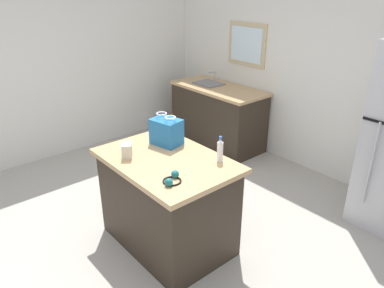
{
  "coord_description": "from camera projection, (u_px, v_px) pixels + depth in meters",
  "views": [
    {
      "loc": [
        2.38,
        -1.59,
        2.34
      ],
      "look_at": [
        0.03,
        0.41,
        0.95
      ],
      "focal_mm": 34.39,
      "sensor_mm": 36.0,
      "label": 1
    }
  ],
  "objects": [
    {
      "name": "left_wall",
      "position": [
        37.0,
        61.0,
        4.82
      ],
      "size": [
        0.1,
        5.04,
        2.72
      ],
      "color": "silver",
      "rests_on": "ground"
    },
    {
      "name": "small_box",
      "position": [
        127.0,
        151.0,
        3.22
      ],
      "size": [
        0.15,
        0.14,
        0.13
      ],
      "primitive_type": "cube",
      "rotation": [
        0.0,
        0.0,
        -0.6
      ],
      "color": "beige",
      "rests_on": "kitchen_island"
    },
    {
      "name": "ear_defenders",
      "position": [
        172.0,
        179.0,
        2.84
      ],
      "size": [
        0.21,
        0.21,
        0.06
      ],
      "color": "black",
      "rests_on": "kitchen_island"
    },
    {
      "name": "back_wall",
      "position": [
        320.0,
        67.0,
        4.5
      ],
      "size": [
        5.25,
        0.13,
        2.72
      ],
      "color": "silver",
      "rests_on": "ground"
    },
    {
      "name": "shopping_bag",
      "position": [
        166.0,
        131.0,
        3.46
      ],
      "size": [
        0.31,
        0.25,
        0.29
      ],
      "color": "#236BAD",
      "rests_on": "kitchen_island"
    },
    {
      "name": "kitchen_island",
      "position": [
        167.0,
        201.0,
        3.41
      ],
      "size": [
        1.24,
        0.85,
        0.9
      ],
      "color": "#33281E",
      "rests_on": "ground"
    },
    {
      "name": "ground",
      "position": [
        158.0,
        244.0,
        3.55
      ],
      "size": [
        6.3,
        6.3,
        0.0
      ],
      "primitive_type": "plane",
      "color": "#ADA89E"
    },
    {
      "name": "sink_counter",
      "position": [
        218.0,
        115.0,
        5.57
      ],
      "size": [
        1.47,
        0.68,
        1.08
      ],
      "color": "#33281E",
      "rests_on": "ground"
    },
    {
      "name": "bottle",
      "position": [
        220.0,
        150.0,
        3.13
      ],
      "size": [
        0.05,
        0.05,
        0.24
      ],
      "color": "white",
      "rests_on": "kitchen_island"
    }
  ]
}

